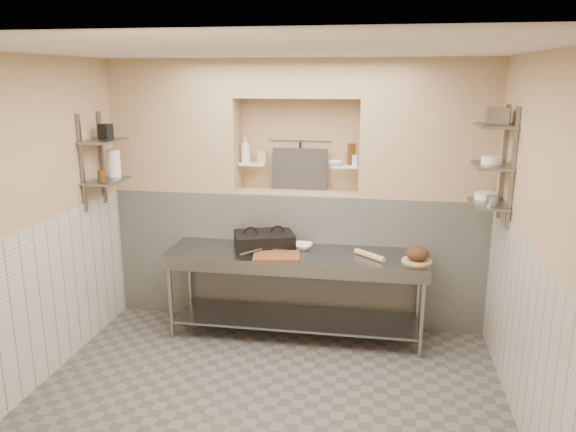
% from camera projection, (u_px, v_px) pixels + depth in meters
% --- Properties ---
extents(floor, '(4.00, 3.90, 0.10)m').
position_uv_depth(floor, '(266.00, 402.00, 4.72)').
color(floor, '#5E5853').
rests_on(floor, ground).
extents(ceiling, '(4.00, 3.90, 0.10)m').
position_uv_depth(ceiling, '(263.00, 43.00, 4.02)').
color(ceiling, silver).
rests_on(ceiling, ground).
extents(wall_left, '(0.10, 3.90, 2.80)m').
position_uv_depth(wall_left, '(25.00, 226.00, 4.70)').
color(wall_left, tan).
rests_on(wall_left, ground).
extents(wall_right, '(0.10, 3.90, 2.80)m').
position_uv_depth(wall_right, '(543.00, 250.00, 4.04)').
color(wall_right, tan).
rests_on(wall_right, ground).
extents(wall_back, '(4.00, 0.10, 2.80)m').
position_uv_depth(wall_back, '(301.00, 188.00, 6.28)').
color(wall_back, tan).
rests_on(wall_back, ground).
extents(wall_front, '(4.00, 0.10, 2.80)m').
position_uv_depth(wall_front, '(170.00, 363.00, 2.46)').
color(wall_front, tan).
rests_on(wall_front, ground).
extents(backwall_lower, '(4.00, 0.40, 1.40)m').
position_uv_depth(backwall_lower, '(298.00, 254.00, 6.21)').
color(backwall_lower, silver).
rests_on(backwall_lower, floor).
extents(alcove_sill, '(1.30, 0.40, 0.02)m').
position_uv_depth(alcove_sill, '(298.00, 192.00, 6.04)').
color(alcove_sill, tan).
rests_on(alcove_sill, backwall_lower).
extents(backwall_pillar_left, '(1.35, 0.40, 1.40)m').
position_uv_depth(backwall_pillar_left, '(178.00, 125.00, 6.09)').
color(backwall_pillar_left, tan).
rests_on(backwall_pillar_left, backwall_lower).
extents(backwall_pillar_right, '(1.35, 0.40, 1.40)m').
position_uv_depth(backwall_pillar_right, '(428.00, 129.00, 5.66)').
color(backwall_pillar_right, tan).
rests_on(backwall_pillar_right, backwall_lower).
extents(backwall_header, '(1.30, 0.40, 0.40)m').
position_uv_depth(backwall_header, '(299.00, 78.00, 5.75)').
color(backwall_header, tan).
rests_on(backwall_header, backwall_lower).
extents(wainscot_left, '(0.02, 3.90, 1.40)m').
position_uv_depth(wainscot_left, '(41.00, 304.00, 4.86)').
color(wainscot_left, silver).
rests_on(wainscot_left, floor).
extents(wainscot_right, '(0.02, 3.90, 1.40)m').
position_uv_depth(wainscot_right, '(524.00, 339.00, 4.22)').
color(wainscot_right, silver).
rests_on(wainscot_right, floor).
extents(alcove_shelf_left, '(0.28, 0.16, 0.02)m').
position_uv_depth(alcove_shelf_left, '(252.00, 164.00, 6.05)').
color(alcove_shelf_left, white).
rests_on(alcove_shelf_left, backwall_lower).
extents(alcove_shelf_right, '(0.28, 0.16, 0.02)m').
position_uv_depth(alcove_shelf_right, '(345.00, 166.00, 5.89)').
color(alcove_shelf_right, white).
rests_on(alcove_shelf_right, backwall_lower).
extents(utensil_rail, '(0.70, 0.02, 0.02)m').
position_uv_depth(utensil_rail, '(301.00, 140.00, 6.07)').
color(utensil_rail, gray).
rests_on(utensil_rail, wall_back).
extents(hanging_steel, '(0.02, 0.02, 0.30)m').
position_uv_depth(hanging_steel, '(300.00, 156.00, 6.10)').
color(hanging_steel, black).
rests_on(hanging_steel, utensil_rail).
extents(splash_panel, '(0.60, 0.08, 0.45)m').
position_uv_depth(splash_panel, '(300.00, 169.00, 6.08)').
color(splash_panel, '#383330').
rests_on(splash_panel, alcove_sill).
extents(shelf_rail_left_a, '(0.03, 0.03, 0.95)m').
position_uv_depth(shelf_rail_left_a, '(102.00, 158.00, 5.79)').
color(shelf_rail_left_a, slate).
rests_on(shelf_rail_left_a, wall_left).
extents(shelf_rail_left_b, '(0.03, 0.03, 0.95)m').
position_uv_depth(shelf_rail_left_b, '(82.00, 164.00, 5.40)').
color(shelf_rail_left_b, slate).
rests_on(shelf_rail_left_b, wall_left).
extents(wall_shelf_left_lower, '(0.30, 0.50, 0.02)m').
position_uv_depth(wall_shelf_left_lower, '(106.00, 181.00, 5.62)').
color(wall_shelf_left_lower, slate).
rests_on(wall_shelf_left_lower, wall_left).
extents(wall_shelf_left_upper, '(0.30, 0.50, 0.03)m').
position_uv_depth(wall_shelf_left_upper, '(103.00, 141.00, 5.53)').
color(wall_shelf_left_upper, slate).
rests_on(wall_shelf_left_upper, wall_left).
extents(shelf_rail_right_a, '(0.03, 0.03, 1.05)m').
position_uv_depth(shelf_rail_right_a, '(503.00, 163.00, 5.14)').
color(shelf_rail_right_a, slate).
rests_on(shelf_rail_right_a, wall_right).
extents(shelf_rail_right_b, '(0.03, 0.03, 1.05)m').
position_uv_depth(shelf_rail_right_b, '(512.00, 169.00, 4.75)').
color(shelf_rail_right_b, slate).
rests_on(shelf_rail_right_b, wall_right).
extents(wall_shelf_right_lower, '(0.30, 0.50, 0.02)m').
position_uv_depth(wall_shelf_right_lower, '(488.00, 204.00, 5.05)').
color(wall_shelf_right_lower, slate).
rests_on(wall_shelf_right_lower, wall_right).
extents(wall_shelf_right_mid, '(0.30, 0.50, 0.02)m').
position_uv_depth(wall_shelf_right_mid, '(492.00, 165.00, 4.97)').
color(wall_shelf_right_mid, slate).
rests_on(wall_shelf_right_mid, wall_right).
extents(wall_shelf_right_upper, '(0.30, 0.50, 0.03)m').
position_uv_depth(wall_shelf_right_upper, '(495.00, 126.00, 4.88)').
color(wall_shelf_right_upper, slate).
rests_on(wall_shelf_right_upper, wall_right).
extents(prep_table, '(2.60, 0.70, 0.90)m').
position_uv_depth(prep_table, '(296.00, 277.00, 5.67)').
color(prep_table, gray).
rests_on(prep_table, floor).
extents(panini_press, '(0.70, 0.60, 0.16)m').
position_uv_depth(panini_press, '(264.00, 240.00, 5.76)').
color(panini_press, black).
rests_on(panini_press, prep_table).
extents(cutting_board, '(0.49, 0.38, 0.04)m').
position_uv_depth(cutting_board, '(276.00, 257.00, 5.43)').
color(cutting_board, brown).
rests_on(cutting_board, prep_table).
extents(knife_blade, '(0.28, 0.03, 0.01)m').
position_uv_depth(knife_blade, '(274.00, 249.00, 5.59)').
color(knife_blade, gray).
rests_on(knife_blade, cutting_board).
extents(tongs, '(0.18, 0.23, 0.02)m').
position_uv_depth(tongs, '(251.00, 252.00, 5.46)').
color(tongs, gray).
rests_on(tongs, cutting_board).
extents(mixing_bowl, '(0.22, 0.22, 0.05)m').
position_uv_depth(mixing_bowl, '(302.00, 246.00, 5.74)').
color(mixing_bowl, white).
rests_on(mixing_bowl, prep_table).
extents(rolling_pin, '(0.31, 0.29, 0.06)m').
position_uv_depth(rolling_pin, '(370.00, 255.00, 5.45)').
color(rolling_pin, tan).
rests_on(rolling_pin, prep_table).
extents(bread_board, '(0.29, 0.29, 0.02)m').
position_uv_depth(bread_board, '(417.00, 261.00, 5.35)').
color(bread_board, tan).
rests_on(bread_board, prep_table).
extents(bread_loaf, '(0.22, 0.22, 0.13)m').
position_uv_depth(bread_loaf, '(417.00, 253.00, 5.33)').
color(bread_loaf, '#4C2D19').
rests_on(bread_loaf, bread_board).
extents(bottle_soap, '(0.13, 0.13, 0.27)m').
position_uv_depth(bottle_soap, '(245.00, 150.00, 6.04)').
color(bottle_soap, white).
rests_on(bottle_soap, alcove_shelf_left).
extents(jar_alcove, '(0.09, 0.09, 0.13)m').
position_uv_depth(jar_alcove, '(262.00, 156.00, 6.05)').
color(jar_alcove, tan).
rests_on(jar_alcove, alcove_shelf_left).
extents(bowl_alcove, '(0.18, 0.18, 0.05)m').
position_uv_depth(bowl_alcove, '(336.00, 163.00, 5.87)').
color(bowl_alcove, white).
rests_on(bowl_alcove, alcove_shelf_right).
extents(condiment_a, '(0.06, 0.06, 0.23)m').
position_uv_depth(condiment_a, '(352.00, 154.00, 5.87)').
color(condiment_a, '#482C0F').
rests_on(condiment_a, alcove_shelf_right).
extents(condiment_b, '(0.06, 0.06, 0.23)m').
position_uv_depth(condiment_b, '(350.00, 154.00, 5.86)').
color(condiment_b, '#482C0F').
rests_on(condiment_b, alcove_shelf_right).
extents(condiment_c, '(0.06, 0.06, 0.11)m').
position_uv_depth(condiment_c, '(355.00, 160.00, 5.84)').
color(condiment_c, white).
rests_on(condiment_c, alcove_shelf_right).
extents(jug_left, '(0.14, 0.14, 0.28)m').
position_uv_depth(jug_left, '(114.00, 163.00, 5.76)').
color(jug_left, white).
rests_on(jug_left, wall_shelf_left_lower).
extents(jar_left, '(0.08, 0.08, 0.11)m').
position_uv_depth(jar_left, '(101.00, 176.00, 5.52)').
color(jar_left, '#482C0F').
rests_on(jar_left, wall_shelf_left_lower).
extents(box_left_upper, '(0.12, 0.12, 0.15)m').
position_uv_depth(box_left_upper, '(106.00, 131.00, 5.57)').
color(box_left_upper, black).
rests_on(box_left_upper, wall_shelf_left_upper).
extents(bowl_right, '(0.20, 0.20, 0.06)m').
position_uv_depth(bowl_right, '(486.00, 196.00, 5.19)').
color(bowl_right, white).
rests_on(bowl_right, wall_shelf_right_lower).
extents(canister_right, '(0.09, 0.09, 0.09)m').
position_uv_depth(canister_right, '(492.00, 201.00, 4.90)').
color(canister_right, gray).
rests_on(canister_right, wall_shelf_right_lower).
extents(bowl_right_mid, '(0.18, 0.18, 0.07)m').
position_uv_depth(bowl_right_mid, '(492.00, 160.00, 4.98)').
color(bowl_right_mid, white).
rests_on(bowl_right_mid, wall_shelf_right_mid).
extents(basket_right, '(0.19, 0.23, 0.14)m').
position_uv_depth(basket_right, '(496.00, 116.00, 4.85)').
color(basket_right, gray).
rests_on(basket_right, wall_shelf_right_upper).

